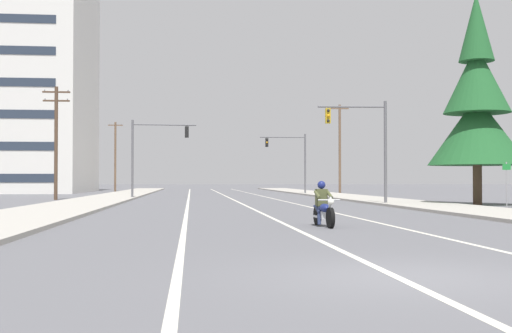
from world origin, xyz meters
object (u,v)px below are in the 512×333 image
at_px(motorcycle_with_rider, 323,208).
at_px(street_sign, 507,180).
at_px(traffic_signal_near_left, 151,147).
at_px(traffic_signal_near_right, 366,137).
at_px(utility_pole_right_far, 340,147).
at_px(utility_pole_left_far, 115,155).
at_px(traffic_signal_mid_right, 292,154).
at_px(utility_pole_left_near, 56,139).
at_px(conifer_tree_right_verge_near, 477,107).

relative_size(motorcycle_with_rider, street_sign, 0.91).
bearing_deg(traffic_signal_near_left, street_sign, -46.17).
xyz_separation_m(traffic_signal_near_right, utility_pole_right_far, (5.28, 29.37, 0.87)).
distance_m(traffic_signal_near_left, utility_pole_left_far, 32.79).
distance_m(utility_pole_right_far, street_sign, 35.66).
distance_m(motorcycle_with_rider, traffic_signal_near_right, 18.50).
height_order(traffic_signal_mid_right, utility_pole_left_far, utility_pole_left_far).
bearing_deg(traffic_signal_mid_right, utility_pole_right_far, 18.17).
height_order(traffic_signal_mid_right, street_sign, traffic_signal_mid_right).
xyz_separation_m(utility_pole_left_near, utility_pole_right_far, (25.63, 18.02, 0.39)).
bearing_deg(utility_pole_right_far, utility_pole_left_far, 146.81).
distance_m(traffic_signal_mid_right, utility_pole_left_near, 25.97).
bearing_deg(conifer_tree_right_verge_near, utility_pole_right_far, 92.58).
bearing_deg(traffic_signal_near_right, utility_pole_left_near, 150.84).
bearing_deg(utility_pole_left_far, motorcycle_with_rider, -77.59).
bearing_deg(utility_pole_left_near, traffic_signal_mid_right, 38.75).
xyz_separation_m(traffic_signal_mid_right, utility_pole_left_far, (-19.94, 18.33, 0.53)).
xyz_separation_m(motorcycle_with_rider, street_sign, (11.77, 10.97, 0.91)).
xyz_separation_m(traffic_signal_near_right, conifer_tree_right_verge_near, (6.63, -0.54, 1.79)).
height_order(traffic_signal_near_right, traffic_signal_near_left, same).
bearing_deg(utility_pole_left_near, traffic_signal_near_right, -29.16).
bearing_deg(traffic_signal_near_right, utility_pole_left_far, 113.57).
bearing_deg(utility_pole_right_far, traffic_signal_mid_right, -161.83).
bearing_deg(street_sign, utility_pole_left_near, 146.04).
xyz_separation_m(traffic_signal_mid_right, utility_pole_left_near, (-20.25, -16.25, 0.44)).
bearing_deg(utility_pole_right_far, traffic_signal_near_left, -140.39).
distance_m(motorcycle_with_rider, utility_pole_right_far, 48.05).
bearing_deg(motorcycle_with_rider, utility_pole_left_near, 116.49).
distance_m(utility_pole_left_near, utility_pole_right_far, 31.33).
bearing_deg(conifer_tree_right_verge_near, street_sign, -100.46).
relative_size(utility_pole_left_near, conifer_tree_right_verge_near, 0.66).
distance_m(traffic_signal_mid_right, utility_pole_right_far, 5.73).
bearing_deg(utility_pole_left_near, conifer_tree_right_verge_near, -23.79).
distance_m(utility_pole_left_near, utility_pole_left_far, 34.59).
bearing_deg(traffic_signal_near_left, motorcycle_with_rider, -76.61).
distance_m(traffic_signal_near_left, utility_pole_left_near, 7.26).
relative_size(utility_pole_right_far, street_sign, 3.94).
bearing_deg(utility_pole_left_near, utility_pole_right_far, 35.10).
distance_m(traffic_signal_near_left, traffic_signal_mid_right, 19.25).
xyz_separation_m(traffic_signal_near_right, street_sign, (5.60, -6.12, -2.55)).
xyz_separation_m(motorcycle_with_rider, utility_pole_right_far, (11.45, 46.46, 4.34)).
distance_m(motorcycle_with_rider, utility_pole_left_near, 32.03).
height_order(motorcycle_with_rider, utility_pole_left_near, utility_pole_left_near).
height_order(traffic_signal_mid_right, utility_pole_left_near, utility_pole_left_near).
bearing_deg(traffic_signal_mid_right, traffic_signal_near_right, -89.80).
height_order(motorcycle_with_rider, utility_pole_left_far, utility_pole_left_far).
distance_m(traffic_signal_near_left, street_sign, 27.74).
height_order(utility_pole_left_near, conifer_tree_right_verge_near, conifer_tree_right_verge_near).
relative_size(traffic_signal_near_right, utility_pole_left_near, 0.74).
bearing_deg(conifer_tree_right_verge_near, utility_pole_left_far, 119.85).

